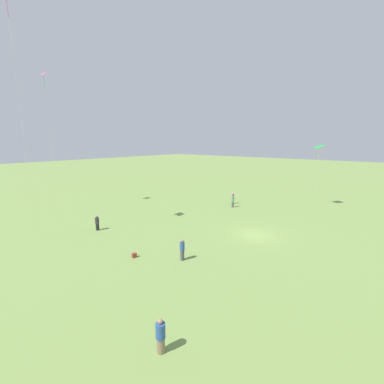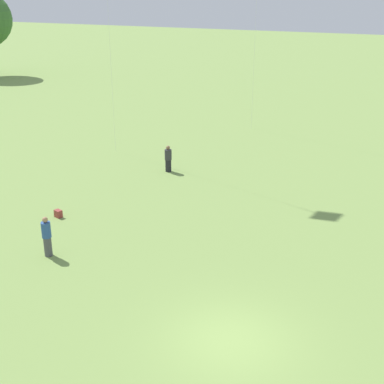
% 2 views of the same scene
% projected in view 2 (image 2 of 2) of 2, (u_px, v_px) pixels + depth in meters
% --- Properties ---
extents(ground_plane, '(240.00, 240.00, 0.00)m').
position_uv_depth(ground_plane, '(230.00, 340.00, 17.19)').
color(ground_plane, '#7A994C').
extents(person_1, '(0.45, 0.45, 1.63)m').
position_uv_depth(person_1, '(168.00, 159.00, 32.48)').
color(person_1, '#232328').
rests_on(person_1, ground_plane).
extents(person_4, '(0.54, 0.54, 1.77)m').
position_uv_depth(person_4, '(47.00, 237.00, 22.27)').
color(person_4, '#4C4C51').
rests_on(person_4, ground_plane).
extents(picnic_bag_1, '(0.36, 0.43, 0.37)m').
position_uv_depth(picnic_bag_1, '(58.00, 214.00, 26.25)').
color(picnic_bag_1, '#933833').
rests_on(picnic_bag_1, ground_plane).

